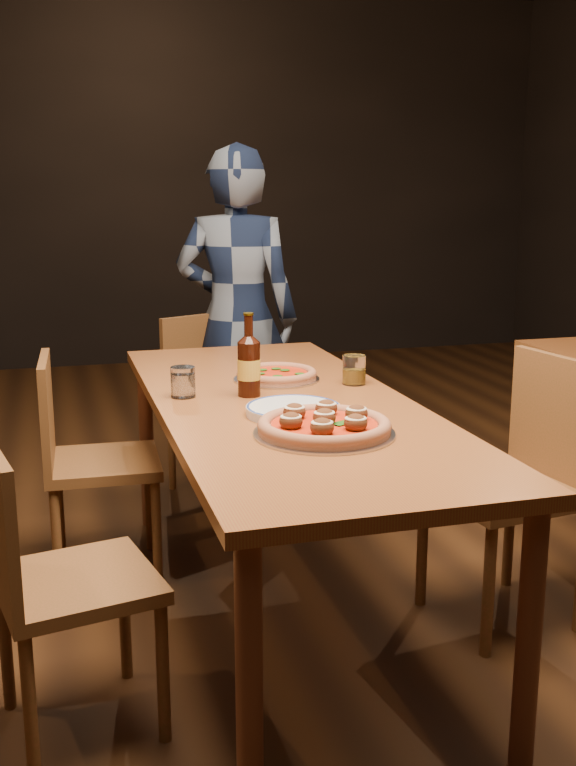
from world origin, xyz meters
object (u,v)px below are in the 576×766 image
object	(u,v)px
table_main	(284,423)
pizza_meatball	(324,425)
chair_main_sw	(103,461)
amber_glass	(354,370)
pizza_margherita	(277,375)
chair_end	(221,403)
chair_main_nw	(77,580)
chair_main_e	(504,487)
water_glass	(183,382)
diner	(237,318)
beer_bottle	(249,367)
plate_stack	(293,410)

from	to	relation	value
table_main	pizza_meatball	xyz separation A→B (m)	(0.00, -0.40, 0.10)
chair_main_sw	amber_glass	world-z (taller)	chair_main_sw
pizza_margherita	chair_end	bearing A→B (deg)	90.54
chair_main_nw	chair_main_e	bearing A→B (deg)	-92.31
chair_main_nw	water_glass	distance (m)	0.78
table_main	chair_main_sw	xyz separation A→B (m)	(-0.55, 0.52, -0.24)
chair_main_sw	pizza_margherita	size ratio (longest dim) A/B	2.84
chair_main_e	diner	xyz separation A→B (m)	(-0.53, 1.62, 0.35)
chair_main_nw	diner	size ratio (longest dim) A/B	0.52
chair_main_nw	beer_bottle	distance (m)	0.90
chair_main_sw	pizza_meatball	xyz separation A→B (m)	(0.55, -0.92, 0.34)
plate_stack	diner	bearing A→B (deg)	83.53
chair_main_sw	pizza_margherita	xyz separation A→B (m)	(0.60, -0.21, 0.34)
chair_main_sw	amber_glass	bearing A→B (deg)	-110.00
chair_main_nw	plate_stack	xyz separation A→B (m)	(0.66, 0.26, 0.34)
amber_glass	diner	distance (m)	1.25
plate_stack	table_main	bearing A→B (deg)	84.10
table_main	water_glass	bearing A→B (deg)	154.59
chair_main_sw	pizza_margherita	bearing A→B (deg)	-106.98
chair_main_nw	chair_main_e	world-z (taller)	chair_main_e
pizza_meatball	amber_glass	bearing A→B (deg)	62.42
beer_bottle	chair_end	bearing A→B (deg)	83.20
pizza_meatball	plate_stack	bearing A→B (deg)	95.59
chair_end	pizza_margherita	distance (m)	1.02
chair_main_e	amber_glass	world-z (taller)	chair_main_e
chair_end	amber_glass	size ratio (longest dim) A/B	8.55
pizza_margherita	plate_stack	world-z (taller)	pizza_margherita
chair_main_e	chair_end	size ratio (longest dim) A/B	1.06
pizza_margherita	plate_stack	bearing A→B (deg)	-99.12
table_main	chair_main_sw	size ratio (longest dim) A/B	2.30
chair_main_sw	table_main	bearing A→B (deg)	-130.95
chair_main_sw	plate_stack	xyz separation A→B (m)	(0.53, -0.69, 0.33)
table_main	plate_stack	size ratio (longest dim) A/B	7.01
beer_bottle	water_glass	size ratio (longest dim) A/B	2.67
water_glass	chair_main_sw	bearing A→B (deg)	123.29
pizza_margherita	amber_glass	world-z (taller)	amber_glass
chair_end	water_glass	size ratio (longest dim) A/B	8.67
chair_end	beer_bottle	world-z (taller)	beer_bottle
beer_bottle	chair_main_sw	bearing A→B (deg)	137.49
pizza_meatball	chair_end	bearing A→B (deg)	88.46
chair_main_sw	water_glass	size ratio (longest dim) A/B	8.69
chair_main_nw	diner	distance (m)	2.06
table_main	beer_bottle	distance (m)	0.21
pizza_meatball	beer_bottle	xyz separation A→B (m)	(-0.09, 0.50, 0.07)
beer_bottle	water_glass	distance (m)	0.22
chair_end	beer_bottle	bearing A→B (deg)	-120.24
chair_main_sw	chair_main_e	size ratio (longest dim) A/B	0.94
diner	chair_main_nw	bearing A→B (deg)	88.69
chair_main_nw	chair_main_e	distance (m)	1.39
beer_bottle	diner	world-z (taller)	diner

